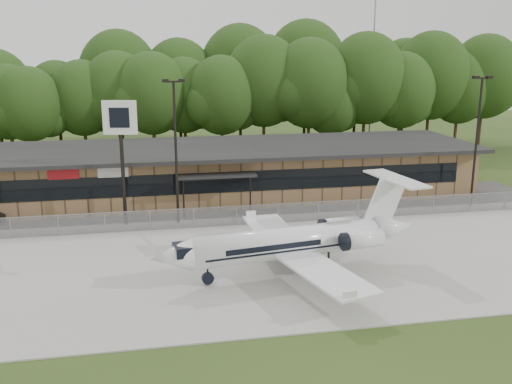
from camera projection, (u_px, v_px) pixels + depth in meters
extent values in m
plane|color=#2C4016|center=(309.00, 323.00, 26.21)|extent=(160.00, 160.00, 0.00)
cube|color=#9E9B93|center=(271.00, 260.00, 33.81)|extent=(64.00, 18.00, 0.08)
cube|color=#383835|center=(240.00, 208.00, 44.76)|extent=(50.00, 9.00, 0.06)
cube|color=olive|center=(232.00, 172.00, 48.55)|extent=(40.00, 10.00, 4.00)
cube|color=black|center=(241.00, 182.00, 43.70)|extent=(36.00, 0.08, 1.60)
cube|color=black|center=(232.00, 148.00, 47.54)|extent=(41.00, 11.50, 0.30)
cube|color=black|center=(216.00, 175.00, 42.61)|extent=(6.00, 1.60, 0.20)
cube|color=#B3161C|center=(63.00, 175.00, 41.03)|extent=(2.20, 0.06, 0.70)
cube|color=silver|center=(113.00, 173.00, 41.67)|extent=(2.20, 0.06, 0.70)
cube|color=gray|center=(250.00, 216.00, 40.30)|extent=(46.00, 0.03, 1.50)
cube|color=gray|center=(250.00, 205.00, 40.11)|extent=(46.00, 0.04, 0.04)
cylinder|color=gray|center=(373.00, 45.00, 72.78)|extent=(0.20, 0.20, 25.00)
cylinder|color=black|center=(176.00, 155.00, 39.76)|extent=(0.18, 0.18, 10.00)
cube|color=black|center=(173.00, 82.00, 38.51)|extent=(1.20, 0.12, 0.12)
cube|color=black|center=(165.00, 81.00, 38.39)|extent=(0.45, 0.30, 0.22)
cube|color=black|center=(182.00, 80.00, 38.59)|extent=(0.45, 0.30, 0.22)
cylinder|color=black|center=(476.00, 145.00, 43.94)|extent=(0.18, 0.18, 10.00)
cube|color=black|center=(483.00, 78.00, 42.69)|extent=(1.20, 0.12, 0.12)
cube|color=black|center=(476.00, 77.00, 42.57)|extent=(0.45, 0.30, 0.22)
cube|color=black|center=(489.00, 77.00, 42.77)|extent=(0.45, 0.30, 0.22)
cylinder|color=white|center=(287.00, 244.00, 31.26)|extent=(10.93, 3.37, 1.73)
cone|color=white|center=(170.00, 258.00, 29.15)|extent=(2.40, 2.04, 1.73)
cone|color=white|center=(391.00, 229.00, 33.37)|extent=(2.61, 2.07, 1.73)
cube|color=white|center=(325.00, 275.00, 28.31)|extent=(3.34, 6.77, 0.13)
cube|color=white|center=(273.00, 232.00, 34.81)|extent=(3.34, 6.77, 0.13)
cylinder|color=white|center=(362.00, 241.00, 31.26)|extent=(2.50, 1.33, 0.97)
cylinder|color=white|center=(339.00, 227.00, 33.72)|extent=(2.50, 1.33, 0.97)
cube|color=white|center=(384.00, 204.00, 32.80)|extent=(2.65, 0.56, 3.25)
cube|color=white|center=(396.00, 180.00, 32.68)|extent=(2.15, 5.12, 0.11)
cube|color=black|center=(185.00, 251.00, 29.32)|extent=(1.27, 1.45, 0.54)
cube|color=black|center=(319.00, 264.00, 32.26)|extent=(1.25, 2.69, 0.76)
cylinder|color=black|center=(208.00, 280.00, 30.14)|extent=(0.74, 0.74, 0.24)
cylinder|color=black|center=(123.00, 167.00, 39.57)|extent=(0.29, 0.29, 8.40)
cube|color=silver|center=(120.00, 118.00, 38.71)|extent=(2.32, 0.69, 2.31)
cube|color=black|center=(119.00, 118.00, 38.58)|extent=(1.35, 0.30, 1.37)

